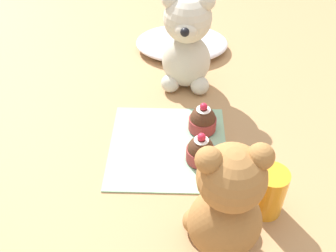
{
  "coord_description": "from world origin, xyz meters",
  "views": [
    {
      "loc": [
        0.02,
        -0.56,
        0.55
      ],
      "look_at": [
        0.0,
        0.0,
        0.06
      ],
      "focal_mm": 42.0,
      "sensor_mm": 36.0,
      "label": 1
    }
  ],
  "objects_px": {
    "teddy_bear_tan": "(227,205)",
    "cupcake_near_tan_bear": "(200,151)",
    "teddy_bear_cream": "(187,43)",
    "cupcake_near_cream_bear": "(203,120)",
    "juice_glass": "(268,192)"
  },
  "relations": [
    {
      "from": "teddy_bear_cream",
      "to": "cupcake_near_tan_bear",
      "type": "height_order",
      "value": "teddy_bear_cream"
    },
    {
      "from": "juice_glass",
      "to": "teddy_bear_cream",
      "type": "bearing_deg",
      "value": 110.32
    },
    {
      "from": "teddy_bear_tan",
      "to": "cupcake_near_tan_bear",
      "type": "bearing_deg",
      "value": -88.44
    },
    {
      "from": "cupcake_near_cream_bear",
      "to": "teddy_bear_cream",
      "type": "bearing_deg",
      "value": 101.69
    },
    {
      "from": "teddy_bear_tan",
      "to": "cupcake_near_tan_bear",
      "type": "xyz_separation_m",
      "value": [
        -0.03,
        0.18,
        -0.07
      ]
    },
    {
      "from": "teddy_bear_tan",
      "to": "cupcake_near_tan_bear",
      "type": "distance_m",
      "value": 0.19
    },
    {
      "from": "teddy_bear_tan",
      "to": "juice_glass",
      "type": "bearing_deg",
      "value": -145.75
    },
    {
      "from": "teddy_bear_cream",
      "to": "cupcake_near_tan_bear",
      "type": "relative_size",
      "value": 3.49
    },
    {
      "from": "teddy_bear_cream",
      "to": "teddy_bear_tan",
      "type": "xyz_separation_m",
      "value": [
        0.05,
        -0.43,
        -0.01
      ]
    },
    {
      "from": "teddy_bear_cream",
      "to": "juice_glass",
      "type": "xyz_separation_m",
      "value": [
        0.13,
        -0.36,
        -0.07
      ]
    },
    {
      "from": "cupcake_near_cream_bear",
      "to": "cupcake_near_tan_bear",
      "type": "bearing_deg",
      "value": -94.74
    },
    {
      "from": "teddy_bear_tan",
      "to": "cupcake_near_cream_bear",
      "type": "height_order",
      "value": "teddy_bear_tan"
    },
    {
      "from": "teddy_bear_cream",
      "to": "cupcake_near_cream_bear",
      "type": "height_order",
      "value": "teddy_bear_cream"
    },
    {
      "from": "cupcake_near_cream_bear",
      "to": "cupcake_near_tan_bear",
      "type": "distance_m",
      "value": 0.09
    },
    {
      "from": "cupcake_near_cream_bear",
      "to": "juice_glass",
      "type": "xyz_separation_m",
      "value": [
        0.1,
        -0.2,
        0.02
      ]
    }
  ]
}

